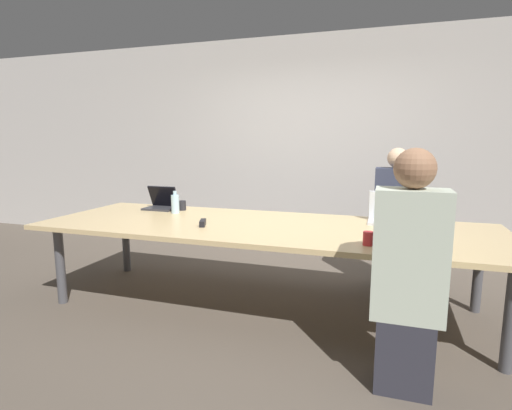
{
  "coord_description": "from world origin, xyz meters",
  "views": [
    {
      "loc": [
        0.98,
        -3.21,
        1.46
      ],
      "look_at": [
        -0.1,
        0.1,
        0.9
      ],
      "focal_mm": 28.0,
      "sensor_mm": 36.0,
      "label": 1
    }
  ],
  "objects_px": {
    "cup_far_right": "(426,220)",
    "laptop_near_right": "(407,239)",
    "person_near_right": "(408,276)",
    "laptop_far_right": "(390,214)",
    "stapler": "(203,223)",
    "cup_near_right": "(368,238)",
    "laptop_far_left": "(162,202)",
    "cup_far_left": "(182,205)",
    "person_far_right": "(394,221)",
    "bottle_far_left": "(175,204)"
  },
  "relations": [
    {
      "from": "laptop_far_right",
      "to": "stapler",
      "type": "height_order",
      "value": "laptop_far_right"
    },
    {
      "from": "stapler",
      "to": "laptop_far_right",
      "type": "bearing_deg",
      "value": 3.27
    },
    {
      "from": "laptop_far_left",
      "to": "cup_far_right",
      "type": "bearing_deg",
      "value": -1.05
    },
    {
      "from": "cup_far_right",
      "to": "person_near_right",
      "type": "relative_size",
      "value": 0.07
    },
    {
      "from": "laptop_far_right",
      "to": "stapler",
      "type": "xyz_separation_m",
      "value": [
        -1.5,
        -0.64,
        -0.05
      ]
    },
    {
      "from": "cup_far_right",
      "to": "person_near_right",
      "type": "height_order",
      "value": "person_near_right"
    },
    {
      "from": "person_far_right",
      "to": "person_near_right",
      "type": "height_order",
      "value": "person_near_right"
    },
    {
      "from": "cup_far_right",
      "to": "laptop_near_right",
      "type": "relative_size",
      "value": 0.29
    },
    {
      "from": "laptop_far_right",
      "to": "laptop_near_right",
      "type": "height_order",
      "value": "laptop_far_right"
    },
    {
      "from": "laptop_near_right",
      "to": "cup_near_right",
      "type": "xyz_separation_m",
      "value": [
        -0.25,
        0.03,
        -0.02
      ]
    },
    {
      "from": "laptop_far_left",
      "to": "cup_far_right",
      "type": "height_order",
      "value": "laptop_far_left"
    },
    {
      "from": "laptop_far_left",
      "to": "stapler",
      "type": "xyz_separation_m",
      "value": [
        0.78,
        -0.64,
        -0.04
      ]
    },
    {
      "from": "laptop_near_right",
      "to": "cup_near_right",
      "type": "bearing_deg",
      "value": -6.67
    },
    {
      "from": "person_far_right",
      "to": "stapler",
      "type": "xyz_separation_m",
      "value": [
        -1.56,
        -1.11,
        0.1
      ]
    },
    {
      "from": "laptop_near_right",
      "to": "cup_far_right",
      "type": "bearing_deg",
      "value": -102.66
    },
    {
      "from": "cup_far_left",
      "to": "stapler",
      "type": "bearing_deg",
      "value": -49.5
    },
    {
      "from": "laptop_far_left",
      "to": "laptop_far_right",
      "type": "height_order",
      "value": "laptop_far_right"
    },
    {
      "from": "cup_far_left",
      "to": "laptop_far_right",
      "type": "distance_m",
      "value": 2.04
    },
    {
      "from": "laptop_far_right",
      "to": "laptop_near_right",
      "type": "relative_size",
      "value": 1.09
    },
    {
      "from": "laptop_far_left",
      "to": "laptop_near_right",
      "type": "distance_m",
      "value": 2.55
    },
    {
      "from": "person_far_right",
      "to": "cup_near_right",
      "type": "height_order",
      "value": "person_far_right"
    },
    {
      "from": "laptop_far_left",
      "to": "laptop_near_right",
      "type": "bearing_deg",
      "value": -20.4
    },
    {
      "from": "laptop_far_left",
      "to": "person_far_right",
      "type": "xyz_separation_m",
      "value": [
        2.33,
        0.47,
        -0.14
      ]
    },
    {
      "from": "laptop_far_left",
      "to": "laptop_far_right",
      "type": "distance_m",
      "value": 2.28
    },
    {
      "from": "laptop_far_right",
      "to": "cup_far_right",
      "type": "distance_m",
      "value": 0.3
    },
    {
      "from": "bottle_far_left",
      "to": "laptop_far_right",
      "type": "xyz_separation_m",
      "value": [
        2.02,
        0.18,
        -0.02
      ]
    },
    {
      "from": "cup_far_left",
      "to": "cup_near_right",
      "type": "bearing_deg",
      "value": -24.21
    },
    {
      "from": "cup_far_left",
      "to": "cup_far_right",
      "type": "height_order",
      "value": "same"
    },
    {
      "from": "bottle_far_left",
      "to": "cup_far_left",
      "type": "bearing_deg",
      "value": 96.11
    },
    {
      "from": "bottle_far_left",
      "to": "cup_near_right",
      "type": "bearing_deg",
      "value": -19.96
    },
    {
      "from": "person_near_right",
      "to": "cup_far_left",
      "type": "bearing_deg",
      "value": -31.08
    },
    {
      "from": "laptop_far_left",
      "to": "person_far_right",
      "type": "bearing_deg",
      "value": 11.45
    },
    {
      "from": "cup_far_left",
      "to": "person_near_right",
      "type": "bearing_deg",
      "value": -31.08
    },
    {
      "from": "cup_far_right",
      "to": "stapler",
      "type": "relative_size",
      "value": 0.63
    },
    {
      "from": "person_near_right",
      "to": "cup_near_right",
      "type": "relative_size",
      "value": 14.87
    },
    {
      "from": "bottle_far_left",
      "to": "person_near_right",
      "type": "xyz_separation_m",
      "value": [
        2.13,
        -1.12,
        -0.15
      ]
    },
    {
      "from": "laptop_far_left",
      "to": "cup_far_left",
      "type": "height_order",
      "value": "laptop_far_left"
    },
    {
      "from": "cup_far_left",
      "to": "cup_near_right",
      "type": "height_order",
      "value": "cup_far_left"
    },
    {
      "from": "bottle_far_left",
      "to": "laptop_near_right",
      "type": "distance_m",
      "value": 2.24
    },
    {
      "from": "person_far_right",
      "to": "cup_near_right",
      "type": "xyz_separation_m",
      "value": [
        -0.2,
        -1.33,
        0.12
      ]
    },
    {
      "from": "person_near_right",
      "to": "laptop_near_right",
      "type": "bearing_deg",
      "value": -90.14
    },
    {
      "from": "cup_near_right",
      "to": "stapler",
      "type": "distance_m",
      "value": 1.38
    },
    {
      "from": "laptop_far_right",
      "to": "person_near_right",
      "type": "relative_size",
      "value": 0.26
    },
    {
      "from": "person_far_right",
      "to": "cup_near_right",
      "type": "distance_m",
      "value": 1.35
    },
    {
      "from": "laptop_far_left",
      "to": "cup_near_right",
      "type": "relative_size",
      "value": 3.4
    },
    {
      "from": "laptop_far_right",
      "to": "person_far_right",
      "type": "bearing_deg",
      "value": 83.6
    },
    {
      "from": "cup_far_right",
      "to": "stapler",
      "type": "height_order",
      "value": "cup_far_right"
    },
    {
      "from": "cup_near_right",
      "to": "stapler",
      "type": "bearing_deg",
      "value": 170.68
    },
    {
      "from": "cup_far_left",
      "to": "laptop_far_right",
      "type": "bearing_deg",
      "value": 0.14
    },
    {
      "from": "laptop_near_right",
      "to": "person_near_right",
      "type": "xyz_separation_m",
      "value": [
        -0.0,
        -0.41,
        -0.12
      ]
    }
  ]
}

